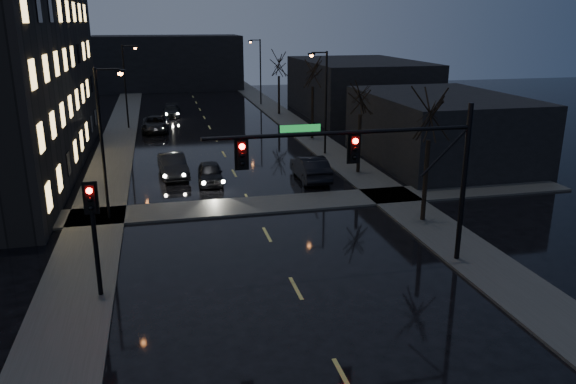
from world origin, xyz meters
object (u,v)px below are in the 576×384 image
oncoming_car_b (173,166)px  oncoming_car_c (155,124)px  oncoming_car_d (171,111)px  lead_car (310,168)px  oncoming_car_a (210,173)px

oncoming_car_b → oncoming_car_c: bearing=87.6°
oncoming_car_b → oncoming_car_d: bearing=82.4°
oncoming_car_b → lead_car: size_ratio=0.93×
oncoming_car_a → lead_car: bearing=-3.6°
oncoming_car_d → oncoming_car_b: bearing=-87.0°
oncoming_car_a → lead_car: (6.58, -0.76, 0.15)m
oncoming_car_a → oncoming_car_d: 27.53m
oncoming_car_b → lead_car: bearing=-24.2°
oncoming_car_b → oncoming_car_d: size_ratio=1.06×
oncoming_car_c → lead_car: lead_car is taller
oncoming_car_b → oncoming_car_c: (-1.08, 16.83, -0.03)m
oncoming_car_d → lead_car: size_ratio=0.88×
oncoming_car_a → oncoming_car_b: 3.15m
oncoming_car_d → oncoming_car_c: bearing=-97.2°
oncoming_car_a → lead_car: 6.63m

